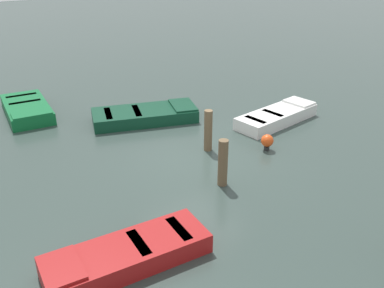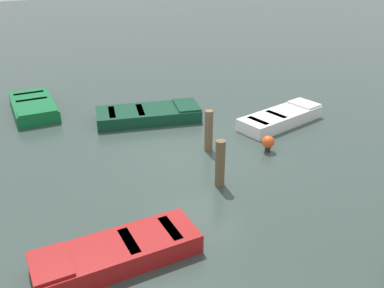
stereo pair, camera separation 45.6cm
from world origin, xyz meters
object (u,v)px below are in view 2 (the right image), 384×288
marker_buoy (268,142)px  rowboat_green (33,106)px  rowboat_dark_green (149,114)px  mooring_piling_far_left (209,131)px  rowboat_red (116,253)px  mooring_piling_near_right (220,163)px  rowboat_white (281,117)px

marker_buoy → rowboat_green: bearing=-143.0°
rowboat_dark_green → marker_buoy: bearing=-46.7°
mooring_piling_far_left → rowboat_red: bearing=-52.9°
rowboat_red → mooring_piling_near_right: mooring_piling_near_right is taller
rowboat_green → rowboat_white: (5.29, 6.74, -0.00)m
mooring_piling_near_right → mooring_piling_far_left: mooring_piling_far_left is taller
rowboat_dark_green → mooring_piling_far_left: (2.95, 0.46, 0.39)m
rowboat_dark_green → rowboat_red: same height
rowboat_dark_green → mooring_piling_near_right: size_ratio=3.04×
rowboat_dark_green → rowboat_red: size_ratio=1.17×
rowboat_dark_green → marker_buoy: size_ratio=7.63×
mooring_piling_far_left → marker_buoy: size_ratio=2.53×
rowboat_dark_green → mooring_piling_near_right: mooring_piling_near_right is taller
rowboat_red → mooring_piling_near_right: bearing=-154.3°
rowboat_red → marker_buoy: bearing=-155.1°
mooring_piling_near_right → marker_buoy: size_ratio=2.51×
rowboat_red → mooring_piling_near_right: (-1.29, 3.21, 0.39)m
mooring_piling_near_right → marker_buoy: 2.39m
rowboat_white → mooring_piling_near_right: size_ratio=2.67×
rowboat_white → marker_buoy: size_ratio=6.70×
rowboat_dark_green → rowboat_green: 4.20m
rowboat_red → rowboat_white: size_ratio=0.97×
rowboat_dark_green → marker_buoy: marker_buoy is taller
rowboat_dark_green → mooring_piling_near_right: 4.74m
rowboat_red → marker_buoy: 5.83m
rowboat_dark_green → mooring_piling_far_left: mooring_piling_far_left is taller
marker_buoy → rowboat_white: bearing=128.5°
rowboat_green → marker_buoy: marker_buoy is taller
rowboat_white → mooring_piling_near_right: (2.18, -3.95, 0.39)m
mooring_piling_far_left → rowboat_white: bearing=97.6°
mooring_piling_near_right → rowboat_green: bearing=-159.5°
mooring_piling_near_right → mooring_piling_far_left: bearing=154.8°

